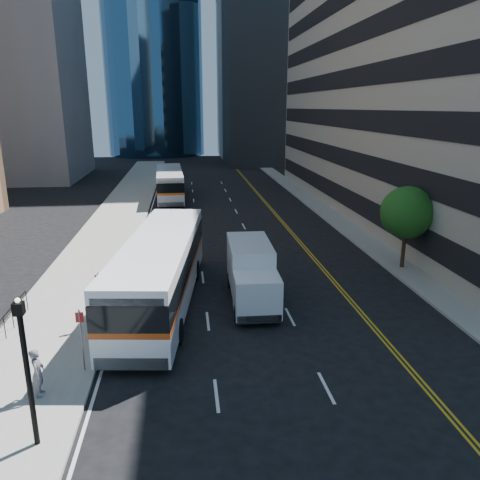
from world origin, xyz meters
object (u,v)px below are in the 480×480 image
Objects in this scene: lamp_post at (27,367)px; pedestrian at (38,372)px; bus_rear at (170,183)px; box_truck at (251,273)px; street_tree at (407,213)px; bus_front at (161,269)px.

lamp_post is 2.60× the size of pedestrian.
box_truck is (4.94, -29.32, -0.16)m from bus_rear.
street_tree reaches higher than pedestrian.
street_tree is at bearing -61.57° from pedestrian.
bus_front is at bearing 179.88° from box_truck.
bus_front is 4.63m from box_truck.
street_tree is 1.12× the size of lamp_post.
box_truck is at bearing -158.83° from street_tree.
bus_rear is 1.98× the size of box_truck.
bus_rear is (-0.32, 29.20, -0.20)m from bus_front.
bus_rear is at bearing 97.71° from bus_front.
lamp_post is at bearing -100.70° from bus_front.
pedestrian is at bearing 103.70° from lamp_post.
bus_rear is at bearing 100.94° from box_truck.
bus_front is at bearing -165.56° from street_tree.
bus_front is 8.64m from pedestrian.
street_tree is 0.81× the size of box_truck.
bus_front is at bearing -30.11° from pedestrian.
bus_rear is 29.74m from box_truck.
lamp_post is 0.72× the size of box_truck.
bus_rear is (2.95, 39.41, -0.98)m from lamp_post.
lamp_post is 12.86m from box_truck.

